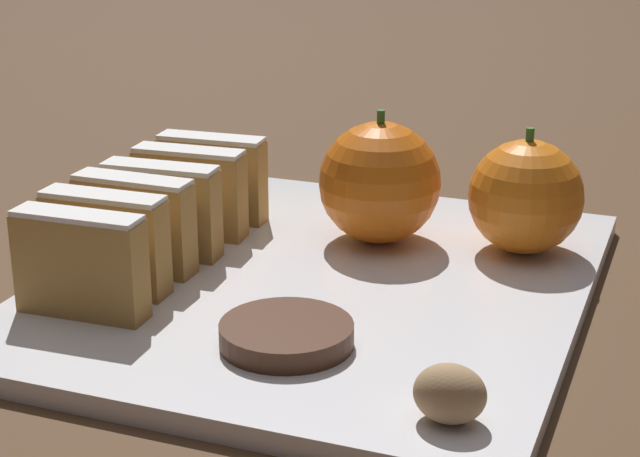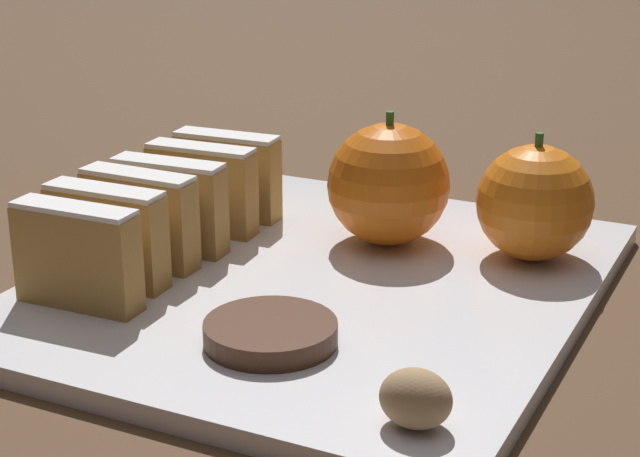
% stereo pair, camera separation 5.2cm
% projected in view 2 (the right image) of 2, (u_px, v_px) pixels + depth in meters
% --- Properties ---
extents(ground_plane, '(6.00, 6.00, 0.00)m').
position_uv_depth(ground_plane, '(320.00, 295.00, 0.63)').
color(ground_plane, '#513823').
extents(serving_platter, '(0.30, 0.35, 0.01)m').
position_uv_depth(serving_platter, '(320.00, 286.00, 0.63)').
color(serving_platter, white).
rests_on(serving_platter, ground_plane).
extents(stollen_slice_front, '(0.07, 0.02, 0.06)m').
position_uv_depth(stollen_slice_front, '(77.00, 256.00, 0.58)').
color(stollen_slice_front, '#B28442').
rests_on(stollen_slice_front, serving_platter).
extents(stollen_slice_second, '(0.07, 0.02, 0.06)m').
position_uv_depth(stollen_slice_second, '(107.00, 236.00, 0.61)').
color(stollen_slice_second, '#B28442').
rests_on(stollen_slice_second, serving_platter).
extents(stollen_slice_third, '(0.07, 0.02, 0.06)m').
position_uv_depth(stollen_slice_third, '(140.00, 219.00, 0.64)').
color(stollen_slice_third, '#B28442').
rests_on(stollen_slice_third, serving_platter).
extents(stollen_slice_fourth, '(0.07, 0.02, 0.06)m').
position_uv_depth(stollen_slice_fourth, '(174.00, 203.00, 0.66)').
color(stollen_slice_fourth, '#B28442').
rests_on(stollen_slice_fourth, serving_platter).
extents(stollen_slice_fifth, '(0.07, 0.02, 0.06)m').
position_uv_depth(stollen_slice_fifth, '(202.00, 189.00, 0.69)').
color(stollen_slice_fifth, '#B28442').
rests_on(stollen_slice_fifth, serving_platter).
extents(stollen_slice_sixth, '(0.07, 0.02, 0.06)m').
position_uv_depth(stollen_slice_sixth, '(227.00, 175.00, 0.72)').
color(stollen_slice_sixth, '#B28442').
rests_on(stollen_slice_sixth, serving_platter).
extents(orange_near, '(0.07, 0.07, 0.08)m').
position_uv_depth(orange_near, '(535.00, 203.00, 0.65)').
color(orange_near, orange).
rests_on(orange_near, serving_platter).
extents(orange_far, '(0.08, 0.08, 0.09)m').
position_uv_depth(orange_far, '(388.00, 184.00, 0.67)').
color(orange_far, orange).
rests_on(orange_far, serving_platter).
extents(walnut, '(0.03, 0.03, 0.03)m').
position_uv_depth(walnut, '(416.00, 399.00, 0.46)').
color(walnut, tan).
rests_on(walnut, serving_platter).
extents(chocolate_cookie, '(0.07, 0.07, 0.01)m').
position_uv_depth(chocolate_cookie, '(271.00, 333.00, 0.54)').
color(chocolate_cookie, '#472819').
rests_on(chocolate_cookie, serving_platter).
extents(evergreen_sprig, '(0.05, 0.05, 0.05)m').
position_uv_depth(evergreen_sprig, '(378.00, 171.00, 0.75)').
color(evergreen_sprig, '#23662D').
rests_on(evergreen_sprig, serving_platter).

